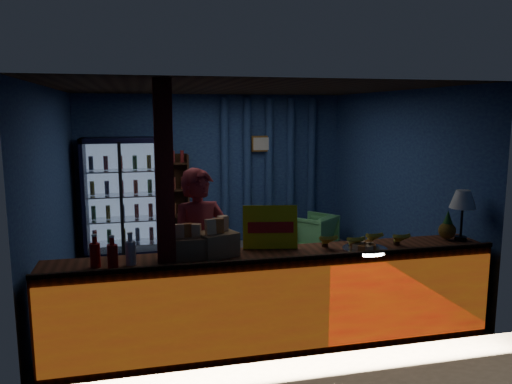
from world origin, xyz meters
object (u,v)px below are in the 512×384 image
table_lamp (463,201)px  green_chair (314,232)px  pastry_tray (365,248)px  shopkeeper (200,252)px

table_lamp → green_chair: bearing=98.1°
pastry_tray → table_lamp: table_lamp is taller
shopkeeper → pastry_tray: shopkeeper is taller
green_chair → pastry_tray: bearing=39.9°
green_chair → pastry_tray: (-0.71, -3.38, 0.68)m
pastry_tray → table_lamp: size_ratio=0.83×
pastry_tray → table_lamp: 1.24m
shopkeeper → pastry_tray: (1.56, -0.58, 0.10)m
shopkeeper → table_lamp: 2.81m
pastry_tray → shopkeeper: bearing=159.6°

